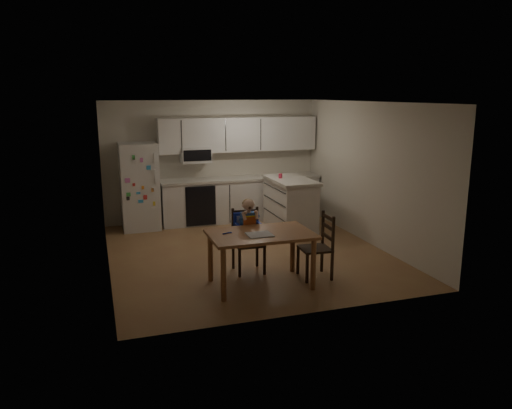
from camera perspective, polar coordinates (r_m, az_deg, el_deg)
The scene contains 10 objects.
room at distance 8.62m, azimuth -1.96°, elevation 3.33°, with size 4.52×5.01×2.51m.
refrigerator at distance 10.04m, azimuth -13.17°, elevation 2.02°, with size 0.72×0.70×1.70m, color silver.
kitchen_run at distance 10.49m, azimuth -1.99°, elevation 2.94°, with size 3.37×0.62×2.15m.
kitchen_island at distance 9.78m, azimuth 3.92°, elevation 0.04°, with size 0.72×1.38×1.02m.
red_cup at distance 9.72m, azimuth 2.81°, elevation 3.29°, with size 0.07×0.07×0.09m, color #C12641.
dining_table at distance 6.89m, azimuth 0.54°, elevation -4.07°, with size 1.42×0.92×0.76m.
napkin at distance 6.75m, azimuth 0.41°, elevation -3.46°, with size 0.34×0.29×0.01m, color #ACADB1.
toddler_spoon at distance 6.83m, azimuth -3.38°, elevation -3.28°, with size 0.02×0.02×0.12m, color #1B2FAD.
chair_booster at distance 7.45m, azimuth -0.96°, elevation -2.65°, with size 0.43×0.43×1.12m.
chair_side at distance 7.31m, azimuth 7.48°, elevation -4.22°, with size 0.44×0.44×0.95m.
Camera 1 is at (-2.35, -7.70, 2.64)m, focal length 35.00 mm.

